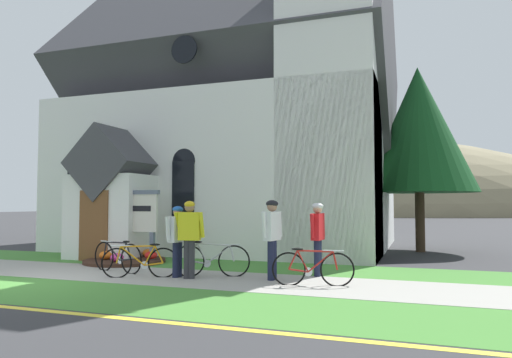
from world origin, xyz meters
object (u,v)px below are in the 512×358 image
Objects in this scene: cyclist_in_blue_jersey at (318,233)px; bicycle_silver at (117,257)px; cyclist_in_red_jersey at (272,232)px; cyclist_in_yellow_jersey at (178,236)px; bicycle_black at (211,260)px; cyclist_in_white_jersey at (189,232)px; church_sign at (131,214)px; bicycle_white at (313,268)px; bicycle_yellow at (140,262)px; roadside_conifer at (418,130)px.

bicycle_silver is at bearing -168.35° from cyclist_in_blue_jersey.
cyclist_in_red_jersey is 2.22m from cyclist_in_yellow_jersey.
cyclist_in_blue_jersey is 1.04× the size of cyclist_in_yellow_jersey.
bicycle_black is 0.99× the size of cyclist_in_white_jersey.
cyclist_in_blue_jersey reaches higher than bicycle_black.
bicycle_white is at bearing -20.07° from church_sign.
bicycle_black is (2.49, 0.15, 0.00)m from bicycle_silver.
bicycle_yellow is 0.94× the size of cyclist_in_white_jersey.
cyclist_in_red_jersey is at bearing 9.49° from cyclist_in_yellow_jersey.
roadside_conifer is (5.30, 7.96, 3.39)m from cyclist_in_yellow_jersey.
church_sign reaches higher than cyclist_in_white_jersey.
church_sign is 1.27× the size of bicycle_yellow.
cyclist_in_white_jersey is at bearing -123.73° from bicycle_black.
church_sign is 1.20× the size of bicycle_black.
bicycle_silver is at bearing 172.36° from cyclist_in_yellow_jersey.
bicycle_silver is 5.00m from cyclist_in_blue_jersey.
cyclist_in_yellow_jersey is (-3.19, 0.03, 0.59)m from bicycle_white.
bicycle_black is 9.71m from roadside_conifer.
cyclist_in_blue_jersey is at bearing 22.29° from cyclist_in_yellow_jersey.
bicycle_black reaches higher than bicycle_silver.
bicycle_yellow is 0.93× the size of cyclist_in_red_jersey.
bicycle_silver is 1.01× the size of cyclist_in_blue_jersey.
cyclist_in_yellow_jersey reaches higher than bicycle_yellow.
cyclist_in_white_jersey is 1.03× the size of cyclist_in_blue_jersey.
bicycle_yellow is 3.99m from bicycle_white.
roadside_conifer is at bearing 58.59° from bicycle_black.
bicycle_black is 0.98× the size of cyclist_in_red_jersey.
cyclist_in_yellow_jersey is at bearing -170.51° from cyclist_in_red_jersey.
bicycle_yellow is 3.13m from cyclist_in_red_jersey.
cyclist_in_red_jersey is 8.84m from roadside_conifer.
bicycle_silver is (0.93, -1.90, -1.01)m from church_sign.
roadside_conifer is at bearing 53.61° from bicycle_yellow.
church_sign reaches higher than bicycle_yellow.
cyclist_in_red_jersey reaches higher than cyclist_in_blue_jersey.
bicycle_yellow is 1.35m from cyclist_in_white_jersey.
church_sign is at bearing 142.10° from cyclist_in_yellow_jersey.
roadside_conifer reaches higher than bicycle_yellow.
cyclist_in_yellow_jersey reaches higher than bicycle_white.
bicycle_black is at bearing -160.16° from cyclist_in_blue_jersey.
cyclist_in_red_jersey reaches higher than cyclist_in_white_jersey.
cyclist_in_red_jersey is (4.93, -1.78, -0.33)m from church_sign.
bicycle_black reaches higher than bicycle_white.
bicycle_silver reaches higher than bicycle_white.
bicycle_silver is 4.06m from cyclist_in_red_jersey.
roadside_conifer is at bearing 35.89° from church_sign.
cyclist_in_white_jersey is (1.15, 0.22, 0.68)m from bicycle_yellow.
church_sign is 2.34m from bicycle_silver.
roadside_conifer is (4.94, 8.05, 3.30)m from cyclist_in_white_jersey.
bicycle_yellow is (1.02, -0.55, -0.02)m from bicycle_silver.
bicycle_white is (3.99, 0.28, 0.00)m from bicycle_yellow.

